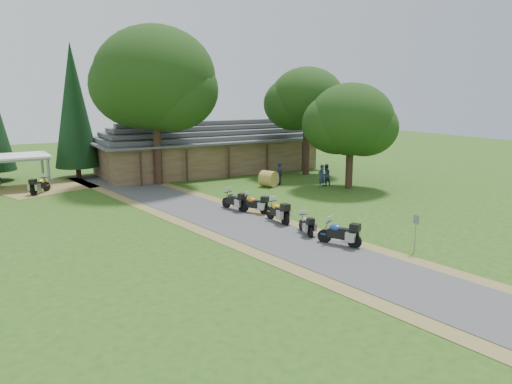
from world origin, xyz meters
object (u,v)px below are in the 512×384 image
motorcycle_row_a (339,232)px  motorcycle_row_c (278,210)px  lodge (208,146)px  hay_bale (269,179)px  motorcycle_carport_a (40,184)px  carport (8,172)px  motorcycle_row_d (254,203)px  motorcycle_row_e (234,200)px  motorcycle_row_b (306,223)px

motorcycle_row_a → motorcycle_row_c: (-0.23, 5.41, 0.01)m
lodge → hay_bale: lodge is taller
motorcycle_carport_a → motorcycle_row_a: bearing=-111.3°
carport → hay_bale: size_ratio=4.69×
lodge → hay_bale: bearing=-84.9°
motorcycle_row_d → motorcycle_carport_a: bearing=6.9°
carport → hay_bale: carport is taller
motorcycle_row_d → motorcycle_row_e: 1.56m
motorcycle_row_b → motorcycle_row_c: 2.89m
hay_bale → lodge: bearing=95.1°
motorcycle_row_b → motorcycle_row_e: (-0.80, 6.90, 0.09)m
hay_bale → motorcycle_row_b: bearing=-113.0°
motorcycle_row_c → hay_bale: motorcycle_row_c is taller
lodge → motorcycle_row_a: (-4.24, -25.02, -1.74)m
motorcycle_row_d → lodge: bearing=-47.2°
lodge → motorcycle_row_c: size_ratio=10.21×
lodge → motorcycle_row_d: bearing=-105.0°
motorcycle_row_a → motorcycle_row_e: (-1.04, 9.42, -0.02)m
motorcycle_row_c → motorcycle_row_d: size_ratio=1.10×
lodge → motorcycle_carport_a: size_ratio=10.49×
motorcycle_row_b → motorcycle_carport_a: motorcycle_carport_a is taller
motorcycle_carport_a → hay_bale: (16.42, -6.34, -0.05)m
motorcycle_row_b → hay_bale: hay_bale is taller
lodge → motorcycle_row_b: 23.01m
motorcycle_row_d → motorcycle_row_a: bearing=150.1°
motorcycle_row_a → motorcycle_row_d: bearing=-24.5°
motorcycle_row_c → lodge: bearing=-12.6°
motorcycle_row_c → motorcycle_row_a: bearing=-177.4°
lodge → motorcycle_row_a: bearing=-99.6°
carport → motorcycle_carport_a: (1.88, -3.18, -0.63)m
carport → motorcycle_row_b: carport is taller
motorcycle_row_a → motorcycle_row_d: 8.04m
lodge → motorcycle_row_e: 16.56m
motorcycle_row_a → motorcycle_row_c: size_ratio=0.99×
motorcycle_row_b → motorcycle_row_d: bearing=16.9°
motorcycle_row_e → motorcycle_carport_a: 15.87m
motorcycle_row_a → motorcycle_carport_a: 24.32m
motorcycle_carport_a → hay_bale: bearing=-70.2°
motorcycle_row_b → hay_bale: 13.76m
motorcycle_row_a → motorcycle_row_b: (-0.24, 2.53, -0.11)m
motorcycle_row_c → motorcycle_carport_a: size_ratio=1.03×
lodge → motorcycle_row_e: (-5.28, -15.60, -1.76)m
carport → motorcycle_row_c: 23.25m
motorcycle_row_c → motorcycle_row_b: bearing=179.9°
carport → motorcycle_carport_a: bearing=-59.6°
motorcycle_row_b → motorcycle_row_e: motorcycle_row_e is taller
motorcycle_row_b → motorcycle_row_e: 6.94m
motorcycle_row_a → motorcycle_carport_a: bearing=0.9°
motorcycle_row_a → hay_bale: 16.03m
motorcycle_row_a → motorcycle_row_d: motorcycle_row_a is taller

